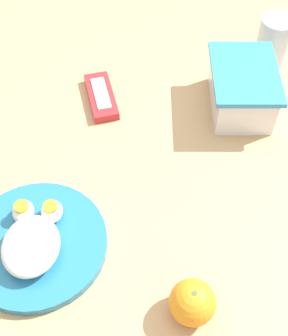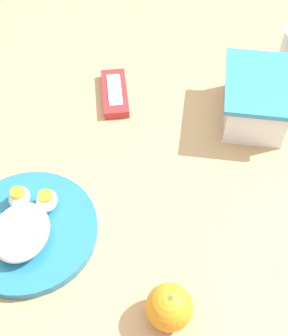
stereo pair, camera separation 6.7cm
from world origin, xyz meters
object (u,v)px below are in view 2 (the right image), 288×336
object	(u,v)px
candy_bar	(115,93)
food_container	(255,101)
orange_fruit	(169,307)
rice_plate	(26,229)

from	to	relation	value
candy_bar	food_container	bearing A→B (deg)	86.68
food_container	candy_bar	size ratio (longest dim) A/B	1.29
food_container	orange_fruit	bearing A→B (deg)	-15.90
orange_fruit	rice_plate	bearing A→B (deg)	-113.22
food_container	rice_plate	distance (m)	0.50
food_container	orange_fruit	world-z (taller)	food_container
food_container	orange_fruit	distance (m)	0.45
orange_fruit	food_container	bearing A→B (deg)	164.10
orange_fruit	candy_bar	distance (m)	0.48
food_container	candy_bar	bearing A→B (deg)	-93.32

